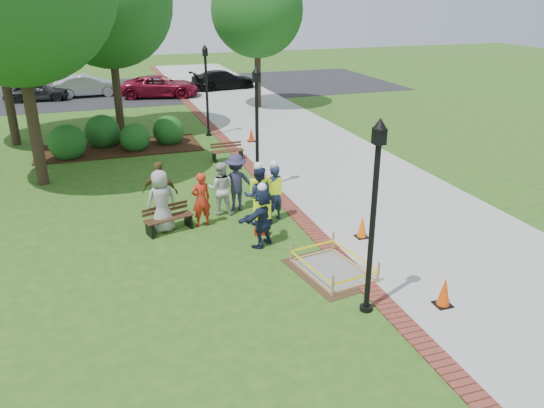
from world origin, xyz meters
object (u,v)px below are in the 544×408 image
object	(u,v)px
hivis_worker_a	(262,215)
hivis_worker_c	(258,194)
wet_concrete_pad	(333,263)
hivis_worker_b	(274,191)
lamp_near	(374,205)
cone_front	(444,292)
bench_near	(169,224)

from	to	relation	value
hivis_worker_a	hivis_worker_c	distance (m)	1.45
wet_concrete_pad	hivis_worker_c	size ratio (longest dim) A/B	1.32
hivis_worker_b	hivis_worker_a	bearing A→B (deg)	-118.74
wet_concrete_pad	hivis_worker_a	bearing A→B (deg)	120.90
hivis_worker_a	hivis_worker_c	xyz separation A→B (m)	(0.33, 1.41, 0.05)
wet_concrete_pad	hivis_worker_c	xyz separation A→B (m)	(-0.86, 3.40, 0.72)
lamp_near	hivis_worker_c	bearing A→B (deg)	99.19
hivis_worker_a	hivis_worker_b	distance (m)	1.78
wet_concrete_pad	hivis_worker_c	world-z (taller)	hivis_worker_c
wet_concrete_pad	hivis_worker_b	bearing A→B (deg)	95.38
hivis_worker_c	cone_front	bearing A→B (deg)	-65.69
wet_concrete_pad	bench_near	world-z (taller)	bench_near
bench_near	lamp_near	world-z (taller)	lamp_near
bench_near	cone_front	bearing A→B (deg)	-48.89
cone_front	lamp_near	size ratio (longest dim) A/B	0.17
lamp_near	hivis_worker_c	world-z (taller)	lamp_near
cone_front	hivis_worker_c	distance (m)	6.16
lamp_near	hivis_worker_a	world-z (taller)	lamp_near
cone_front	hivis_worker_b	size ratio (longest dim) A/B	0.38
bench_near	hivis_worker_a	distance (m)	2.93
bench_near	lamp_near	distance (m)	6.86
wet_concrete_pad	lamp_near	size ratio (longest dim) A/B	0.60
wet_concrete_pad	hivis_worker_a	distance (m)	2.42
hivis_worker_b	hivis_worker_c	size ratio (longest dim) A/B	0.97
hivis_worker_a	hivis_worker_b	xyz separation A→B (m)	(0.86, 1.56, 0.03)
wet_concrete_pad	cone_front	size ratio (longest dim) A/B	3.55
cone_front	wet_concrete_pad	bearing A→B (deg)	127.18
wet_concrete_pad	hivis_worker_a	size ratio (longest dim) A/B	1.40
bench_near	hivis_worker_c	xyz separation A→B (m)	(2.61, -0.30, 0.71)
bench_near	hivis_worker_b	size ratio (longest dim) A/B	0.78
wet_concrete_pad	lamp_near	distance (m)	2.87
wet_concrete_pad	hivis_worker_a	xyz separation A→B (m)	(-1.19, 1.99, 0.67)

